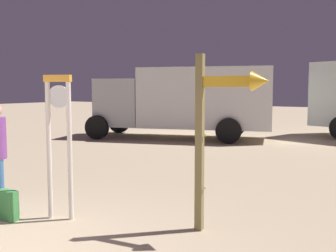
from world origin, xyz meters
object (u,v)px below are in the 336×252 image
Objects in this scene: standing_clock at (59,134)px; arrow_sign at (222,117)px; backpack at (8,205)px; box_truck_near at (187,99)px.

arrow_sign reaches higher than standing_clock.
standing_clock is 1.29m from backpack.
arrow_sign is at bearing 22.03° from backpack.
box_truck_near reaches higher than backpack.
standing_clock is 9.92m from box_truck_near.
box_truck_near is at bearing 104.57° from backpack.
box_truck_near is at bearing 122.01° from arrow_sign.
arrow_sign is at bearing -57.99° from box_truck_near.
arrow_sign reaches higher than backpack.
box_truck_near reaches higher than arrow_sign.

